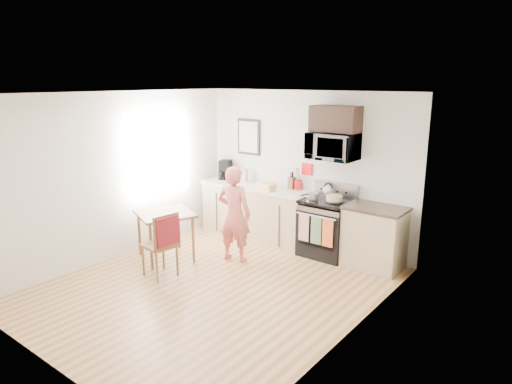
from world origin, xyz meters
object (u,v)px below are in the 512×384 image
Objects in this scene: range at (326,229)px; cake at (334,199)px; dining_table at (165,218)px; microwave at (333,146)px; chair at (164,237)px; person at (234,214)px.

range reaches higher than cake.
range is 2.57m from dining_table.
microwave reaches higher than chair.
microwave is 2.90m from chair.
microwave reaches higher than range.
dining_table is 2.65m from cake.
person is at bearing -138.76° from cake.
person is at bearing 80.81° from chair.
cake reaches higher than chair.
chair is 2.64m from cake.
dining_table is 0.79m from chair.
dining_table is at bearing -137.56° from microwave.
microwave reaches higher than person.
microwave is 0.81m from cake.
person is 1.09m from dining_table.
microwave is 2.85m from dining_table.
dining_table is 0.95× the size of chair.
chair reaches higher than dining_table.
microwave reaches higher than dining_table.
range is at bearing 163.00° from cake.
microwave is at bearing 66.05° from chair.
microwave is 0.83× the size of dining_table.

